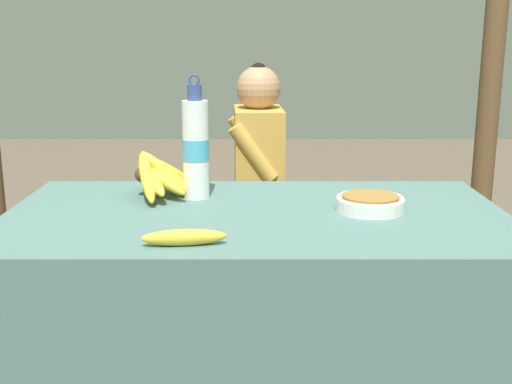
{
  "coord_description": "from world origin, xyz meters",
  "views": [
    {
      "loc": [
        -0.0,
        -1.57,
        1.19
      ],
      "look_at": [
        -0.01,
        0.05,
        0.79
      ],
      "focal_mm": 45.0,
      "sensor_mm": 36.0,
      "label": 1
    }
  ],
  "objects_px": {
    "water_bottle": "(200,148)",
    "seated_vendor": "(251,172)",
    "wooden_bench": "(239,229)",
    "banana_bunch_green": "(142,202)",
    "serving_bowl": "(374,202)",
    "loose_banana_front": "(188,237)",
    "support_post_far": "(498,38)",
    "banana_bunch_ripe": "(161,174)"
  },
  "relations": [
    {
      "from": "banana_bunch_green",
      "to": "serving_bowl",
      "type": "bearing_deg",
      "value": -54.92
    },
    {
      "from": "wooden_bench",
      "to": "banana_bunch_green",
      "type": "height_order",
      "value": "banana_bunch_green"
    },
    {
      "from": "water_bottle",
      "to": "banana_bunch_green",
      "type": "xyz_separation_m",
      "value": [
        -0.36,
        1.01,
        -0.42
      ]
    },
    {
      "from": "banana_bunch_ripe",
      "to": "banana_bunch_green",
      "type": "relative_size",
      "value": 1.22
    },
    {
      "from": "banana_bunch_ripe",
      "to": "wooden_bench",
      "type": "xyz_separation_m",
      "value": [
        0.18,
        1.0,
        -0.46
      ]
    },
    {
      "from": "banana_bunch_ripe",
      "to": "water_bottle",
      "type": "height_order",
      "value": "water_bottle"
    },
    {
      "from": "wooden_bench",
      "to": "seated_vendor",
      "type": "bearing_deg",
      "value": -32.67
    },
    {
      "from": "serving_bowl",
      "to": "seated_vendor",
      "type": "distance_m",
      "value": 1.17
    },
    {
      "from": "banana_bunch_ripe",
      "to": "water_bottle",
      "type": "distance_m",
      "value": 0.13
    },
    {
      "from": "banana_bunch_ripe",
      "to": "support_post_far",
      "type": "xyz_separation_m",
      "value": [
        1.35,
        1.25,
        0.36
      ]
    },
    {
      "from": "banana_bunch_green",
      "to": "support_post_far",
      "type": "height_order",
      "value": "support_post_far"
    },
    {
      "from": "seated_vendor",
      "to": "support_post_far",
      "type": "xyz_separation_m",
      "value": [
        1.12,
        0.29,
        0.56
      ]
    },
    {
      "from": "banana_bunch_green",
      "to": "loose_banana_front",
      "type": "bearing_deg",
      "value": -75.67
    },
    {
      "from": "banana_bunch_ripe",
      "to": "water_bottle",
      "type": "xyz_separation_m",
      "value": [
        0.11,
        -0.01,
        0.08
      ]
    },
    {
      "from": "banana_bunch_ripe",
      "to": "serving_bowl",
      "type": "height_order",
      "value": "banana_bunch_ripe"
    },
    {
      "from": "water_bottle",
      "to": "wooden_bench",
      "type": "bearing_deg",
      "value": 85.82
    },
    {
      "from": "support_post_far",
      "to": "seated_vendor",
      "type": "bearing_deg",
      "value": -165.58
    },
    {
      "from": "serving_bowl",
      "to": "loose_banana_front",
      "type": "height_order",
      "value": "serving_bowl"
    },
    {
      "from": "wooden_bench",
      "to": "banana_bunch_green",
      "type": "xyz_separation_m",
      "value": [
        -0.43,
        0.0,
        0.12
      ]
    },
    {
      "from": "serving_bowl",
      "to": "support_post_far",
      "type": "height_order",
      "value": "support_post_far"
    },
    {
      "from": "banana_bunch_ripe",
      "to": "seated_vendor",
      "type": "relative_size",
      "value": 0.28
    },
    {
      "from": "banana_bunch_green",
      "to": "seated_vendor",
      "type": "bearing_deg",
      "value": -4.28
    },
    {
      "from": "water_bottle",
      "to": "support_post_far",
      "type": "relative_size",
      "value": 0.14
    },
    {
      "from": "serving_bowl",
      "to": "wooden_bench",
      "type": "xyz_separation_m",
      "value": [
        -0.38,
        1.15,
        -0.42
      ]
    },
    {
      "from": "water_bottle",
      "to": "seated_vendor",
      "type": "bearing_deg",
      "value": 82.58
    },
    {
      "from": "loose_banana_front",
      "to": "serving_bowl",
      "type": "bearing_deg",
      "value": 32.11
    },
    {
      "from": "water_bottle",
      "to": "banana_bunch_green",
      "type": "bearing_deg",
      "value": 109.32
    },
    {
      "from": "water_bottle",
      "to": "seated_vendor",
      "type": "xyz_separation_m",
      "value": [
        0.13,
        0.98,
        -0.27
      ]
    },
    {
      "from": "banana_bunch_ripe",
      "to": "loose_banana_front",
      "type": "bearing_deg",
      "value": -74.35
    },
    {
      "from": "water_bottle",
      "to": "wooden_bench",
      "type": "height_order",
      "value": "water_bottle"
    },
    {
      "from": "loose_banana_front",
      "to": "water_bottle",
      "type": "bearing_deg",
      "value": 91.45
    },
    {
      "from": "loose_banana_front",
      "to": "wooden_bench",
      "type": "height_order",
      "value": "loose_banana_front"
    },
    {
      "from": "seated_vendor",
      "to": "banana_bunch_green",
      "type": "bearing_deg",
      "value": -7.07
    },
    {
      "from": "banana_bunch_ripe",
      "to": "seated_vendor",
      "type": "distance_m",
      "value": 1.01
    },
    {
      "from": "wooden_bench",
      "to": "support_post_far",
      "type": "relative_size",
      "value": 0.71
    },
    {
      "from": "water_bottle",
      "to": "seated_vendor",
      "type": "distance_m",
      "value": 1.02
    },
    {
      "from": "water_bottle",
      "to": "support_post_far",
      "type": "bearing_deg",
      "value": 45.46
    },
    {
      "from": "seated_vendor",
      "to": "banana_bunch_ripe",
      "type": "bearing_deg",
      "value": 73.38
    },
    {
      "from": "loose_banana_front",
      "to": "banana_bunch_green",
      "type": "bearing_deg",
      "value": 104.33
    },
    {
      "from": "water_bottle",
      "to": "loose_banana_front",
      "type": "xyz_separation_m",
      "value": [
        0.01,
        -0.42,
        -0.12
      ]
    },
    {
      "from": "serving_bowl",
      "to": "water_bottle",
      "type": "xyz_separation_m",
      "value": [
        -0.45,
        0.14,
        0.12
      ]
    },
    {
      "from": "loose_banana_front",
      "to": "seated_vendor",
      "type": "distance_m",
      "value": 1.41
    }
  ]
}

